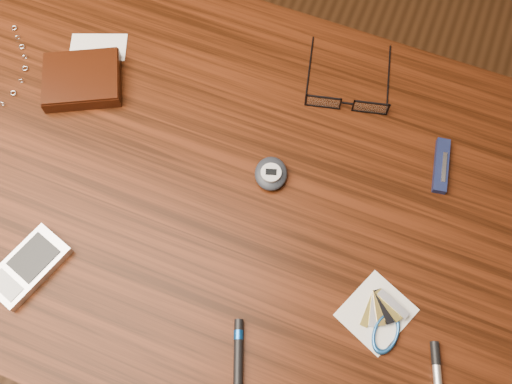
% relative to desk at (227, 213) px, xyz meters
% --- Properties ---
extents(ground, '(3.80, 3.80, 0.00)m').
position_rel_desk_xyz_m(ground, '(0.00, 0.00, -0.65)').
color(ground, '#472814').
rests_on(ground, ground).
extents(desk, '(1.00, 0.70, 0.75)m').
position_rel_desk_xyz_m(desk, '(0.00, 0.00, 0.00)').
color(desk, '#371508').
rests_on(desk, ground).
extents(wallet_and_card, '(0.15, 0.19, 0.03)m').
position_rel_desk_xyz_m(wallet_and_card, '(-0.28, 0.09, 0.11)').
color(wallet_and_card, black).
rests_on(wallet_and_card, desk).
extents(eyeglasses, '(0.16, 0.16, 0.03)m').
position_rel_desk_xyz_m(eyeglasses, '(0.12, 0.20, 0.11)').
color(eyeglasses, black).
rests_on(eyeglasses, desk).
extents(pda_phone, '(0.09, 0.12, 0.02)m').
position_rel_desk_xyz_m(pda_phone, '(-0.20, -0.21, 0.11)').
color(pda_phone, silver).
rests_on(pda_phone, desk).
extents(pedometer, '(0.06, 0.07, 0.02)m').
position_rel_desk_xyz_m(pedometer, '(0.06, 0.04, 0.11)').
color(pedometer, black).
rests_on(pedometer, desk).
extents(notepad_keys, '(0.11, 0.11, 0.01)m').
position_rel_desk_xyz_m(notepad_keys, '(0.27, -0.10, 0.11)').
color(notepad_keys, silver).
rests_on(notepad_keys, desk).
extents(pocket_knife, '(0.03, 0.09, 0.01)m').
position_rel_desk_xyz_m(pocket_knife, '(0.29, 0.15, 0.11)').
color(pocket_knife, '#13143D').
rests_on(pocket_knife, desk).
extents(black_blue_pen, '(0.04, 0.09, 0.01)m').
position_rel_desk_xyz_m(black_blue_pen, '(0.11, -0.21, 0.11)').
color(black_blue_pen, black).
rests_on(black_blue_pen, desk).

